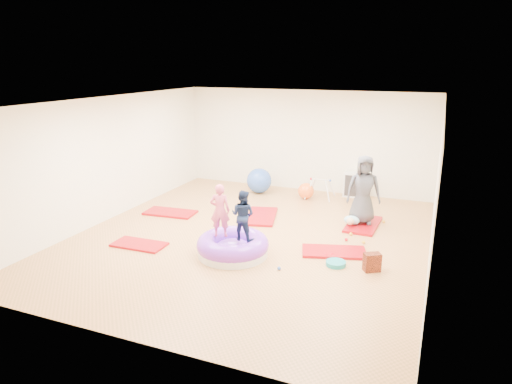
% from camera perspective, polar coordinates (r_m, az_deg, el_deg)
% --- Properties ---
extents(room, '(7.01, 8.01, 2.81)m').
position_cam_1_polar(room, '(9.18, -0.70, 2.52)').
color(room, '#C1834C').
rests_on(room, ground).
extents(gym_mat_front_left, '(1.08, 0.56, 0.04)m').
position_cam_1_polar(gym_mat_front_left, '(9.45, -14.39, -6.37)').
color(gym_mat_front_left, '#A1010E').
rests_on(gym_mat_front_left, ground).
extents(gym_mat_mid_left, '(1.26, 0.71, 0.05)m').
position_cam_1_polar(gym_mat_mid_left, '(11.21, -10.67, -2.54)').
color(gym_mat_mid_left, '#A1010E').
rests_on(gym_mat_mid_left, ground).
extents(gym_mat_center_back, '(0.95, 1.42, 0.05)m').
position_cam_1_polar(gym_mat_center_back, '(10.76, 0.69, -3.05)').
color(gym_mat_center_back, '#A1010E').
rests_on(gym_mat_center_back, ground).
extents(gym_mat_right, '(1.33, 0.92, 0.05)m').
position_cam_1_polar(gym_mat_right, '(8.95, 9.72, -7.37)').
color(gym_mat_right, '#A1010E').
rests_on(gym_mat_right, ground).
extents(gym_mat_rear_right, '(0.69, 1.31, 0.05)m').
position_cam_1_polar(gym_mat_rear_right, '(10.51, 13.24, -3.96)').
color(gym_mat_rear_right, '#A1010E').
rests_on(gym_mat_rear_right, ground).
extents(inflatable_cushion, '(1.37, 1.37, 0.43)m').
position_cam_1_polar(inflatable_cushion, '(8.69, -2.92, -6.83)').
color(inflatable_cushion, silver).
rests_on(inflatable_cushion, ground).
extents(child_pink, '(0.43, 0.34, 1.03)m').
position_cam_1_polar(child_pink, '(8.53, -4.54, -2.00)').
color(child_pink, '#D8516F').
rests_on(child_pink, inflatable_cushion).
extents(child_navy, '(0.48, 0.39, 0.95)m').
position_cam_1_polar(child_navy, '(8.37, -1.67, -2.59)').
color(child_navy, '#121E3C').
rests_on(child_navy, inflatable_cushion).
extents(adult_caregiver, '(0.86, 0.69, 1.53)m').
position_cam_1_polar(adult_caregiver, '(10.32, 13.29, 0.27)').
color(adult_caregiver, '#3C3F47').
rests_on(adult_caregiver, gym_mat_rear_right).
extents(infant, '(0.35, 0.35, 0.21)m').
position_cam_1_polar(infant, '(10.31, 11.85, -3.49)').
color(infant, '#92CDE2').
rests_on(infant, gym_mat_rear_right).
extents(ball_pit_balls, '(4.24, 3.52, 0.07)m').
position_cam_1_polar(ball_pit_balls, '(9.45, 7.28, -5.90)').
color(ball_pit_balls, red).
rests_on(ball_pit_balls, ground).
extents(exercise_ball_blue, '(0.69, 0.69, 0.69)m').
position_cam_1_polar(exercise_ball_blue, '(12.68, 0.39, 1.43)').
color(exercise_ball_blue, '#2B54B6').
rests_on(exercise_ball_blue, ground).
extents(exercise_ball_orange, '(0.43, 0.43, 0.43)m').
position_cam_1_polar(exercise_ball_orange, '(12.23, 6.27, 0.14)').
color(exercise_ball_orange, orange).
rests_on(exercise_ball_orange, ground).
extents(infant_play_gym, '(0.70, 0.67, 0.54)m').
position_cam_1_polar(infant_play_gym, '(12.25, 8.04, 0.80)').
color(infant_play_gym, silver).
rests_on(infant_play_gym, ground).
extents(cube_shelf, '(0.67, 0.33, 0.67)m').
position_cam_1_polar(cube_shelf, '(12.59, 12.43, 0.87)').
color(cube_shelf, silver).
rests_on(cube_shelf, ground).
extents(balance_disc, '(0.36, 0.36, 0.08)m').
position_cam_1_polar(balance_disc, '(8.43, 9.94, -8.79)').
color(balance_disc, teal).
rests_on(balance_disc, ground).
extents(backpack, '(0.34, 0.30, 0.33)m').
position_cam_1_polar(backpack, '(8.31, 14.30, -8.50)').
color(backpack, '#9B3212').
rests_on(backpack, ground).
extents(yellow_toy, '(0.21, 0.21, 0.03)m').
position_cam_1_polar(yellow_toy, '(9.33, -14.13, -6.69)').
color(yellow_toy, gold).
rests_on(yellow_toy, ground).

